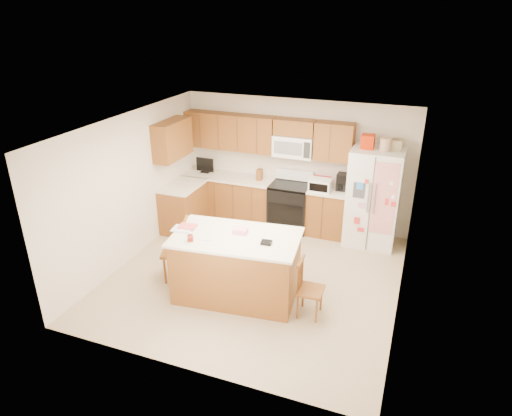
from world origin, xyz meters
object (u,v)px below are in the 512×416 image
at_px(windsor_chair_back, 247,248).
at_px(stove, 290,205).
at_px(island, 237,266).
at_px(refrigerator, 374,196).
at_px(windsor_chair_right, 309,289).
at_px(windsor_chair_left, 177,251).

bearing_deg(windsor_chair_back, stove, 84.93).
bearing_deg(stove, island, -91.79).
height_order(stove, island, stove).
bearing_deg(refrigerator, windsor_chair_right, -101.45).
height_order(windsor_chair_back, windsor_chair_right, windsor_chair_back).
bearing_deg(windsor_chair_left, stove, 64.45).
xyz_separation_m(stove, windsor_chair_back, (-0.17, -1.87, -0.02)).
xyz_separation_m(windsor_chair_left, windsor_chair_right, (2.21, -0.20, -0.08)).
xyz_separation_m(stove, windsor_chair_right, (1.06, -2.60, -0.06)).
height_order(refrigerator, windsor_chair_right, refrigerator).
xyz_separation_m(stove, island, (-0.08, -2.52, 0.04)).
relative_size(refrigerator, windsor_chair_left, 1.97).
xyz_separation_m(island, windsor_chair_back, (-0.09, 0.65, -0.05)).
height_order(refrigerator, windsor_chair_back, refrigerator).
bearing_deg(windsor_chair_right, island, 175.91).
relative_size(island, windsor_chair_right, 2.26).
xyz_separation_m(island, windsor_chair_left, (-1.07, 0.11, -0.02)).
bearing_deg(island, windsor_chair_back, 97.65).
bearing_deg(windsor_chair_left, refrigerator, 40.72).
relative_size(refrigerator, windsor_chair_right, 2.33).
bearing_deg(refrigerator, windsor_chair_left, -139.28).
bearing_deg(windsor_chair_back, windsor_chair_left, -151.47).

